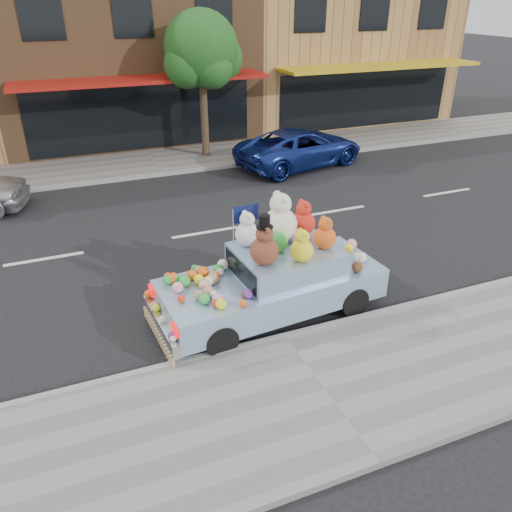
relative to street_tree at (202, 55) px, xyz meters
name	(u,v)px	position (x,y,z in m)	size (l,w,h in m)	color
ground	(205,233)	(-2.03, -6.55, -3.69)	(120.00, 120.00, 0.00)	black
near_sidewalk	(325,392)	(-2.03, -13.05, -3.63)	(60.00, 3.00, 0.12)	gray
far_sidewalk	(155,162)	(-2.03, -0.05, -3.63)	(60.00, 3.00, 0.12)	gray
near_kerb	(285,338)	(-2.03, -11.55, -3.63)	(60.00, 0.12, 0.13)	gray
far_kerb	(163,174)	(-2.03, -1.55, -3.63)	(60.00, 0.12, 0.13)	gray
storefront_mid	(120,45)	(-2.03, 5.42, -0.05)	(10.00, 9.80, 7.30)	brown
storefront_right	(326,38)	(7.97, 5.42, -0.05)	(10.00, 9.80, 7.30)	#A97D46
street_tree	(202,55)	(0.00, 0.00, 0.00)	(3.00, 2.70, 5.22)	#38281C
car_blue	(300,148)	(2.88, -2.27, -3.02)	(2.23, 4.83, 1.34)	navy
art_car	(273,275)	(-1.84, -10.59, -2.87)	(4.61, 2.09, 2.33)	black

